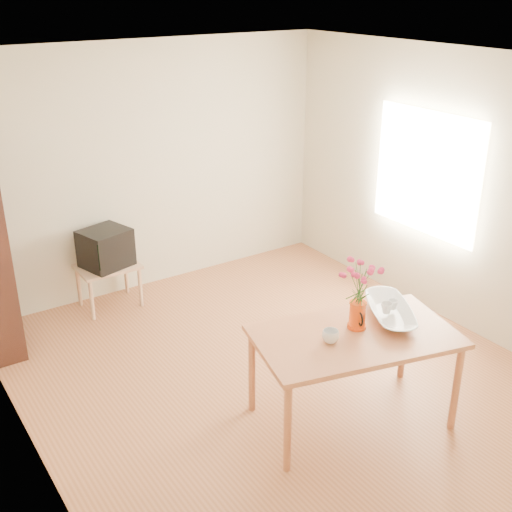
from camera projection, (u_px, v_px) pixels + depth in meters
room at (280, 233)px, 5.03m from camera, size 4.50×4.50×4.50m
table at (355, 343)px, 4.71m from camera, size 1.63×1.17×0.75m
tv_stand at (108, 272)px, 6.52m from camera, size 0.60×0.45×0.46m
pitcher at (357, 316)px, 4.73m from camera, size 0.14×0.21×0.22m
flowers at (360, 282)px, 4.62m from camera, size 0.24×0.24×0.35m
mug at (331, 336)px, 4.56m from camera, size 0.15×0.15×0.10m
bowl at (392, 290)px, 4.85m from camera, size 0.63×0.63×0.44m
teacup_a at (388, 296)px, 4.84m from camera, size 0.11×0.11×0.07m
teacup_b at (394, 293)px, 4.90m from camera, size 0.09×0.09×0.06m
television at (105, 247)px, 6.43m from camera, size 0.53×0.51×0.38m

